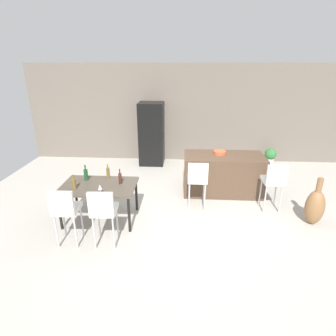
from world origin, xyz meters
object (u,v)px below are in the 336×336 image
(dining_chair_far, at_px, (103,209))
(potted_plant, at_px, (270,156))
(kitchen_island, at_px, (223,174))
(dining_table, at_px, (99,188))
(refrigerator, at_px, (152,134))
(bar_chair_left, at_px, (197,178))
(wine_bottle_near, at_px, (74,184))
(fruit_bowl, at_px, (220,152))
(wine_bottle_end, at_px, (120,178))
(bar_chair_middle, at_px, (274,180))
(wine_bottle_far, at_px, (86,174))
(wine_glass_left, at_px, (100,187))
(floor_vase, at_px, (315,207))
(wine_bottle_middle, at_px, (108,172))
(dining_chair_near, at_px, (65,208))

(dining_chair_far, height_order, potted_plant, dining_chair_far)
(kitchen_island, bearing_deg, dining_table, -151.50)
(refrigerator, bearing_deg, dining_table, -101.07)
(bar_chair_left, xyz_separation_m, potted_plant, (2.28, 2.69, -0.39))
(wine_bottle_near, height_order, fruit_bowl, wine_bottle_near)
(kitchen_island, bearing_deg, wine_bottle_end, -149.05)
(refrigerator, height_order, fruit_bowl, refrigerator)
(bar_chair_middle, xyz_separation_m, wine_bottle_far, (-3.75, -0.34, 0.16))
(dining_table, bearing_deg, potted_plant, 37.85)
(dining_table, height_order, wine_glass_left, wine_glass_left)
(kitchen_island, relative_size, potted_plant, 3.39)
(wine_bottle_near, bearing_deg, dining_table, 25.38)
(dining_chair_far, xyz_separation_m, wine_bottle_near, (-0.71, 0.63, 0.15))
(fruit_bowl, bearing_deg, floor_vase, -40.00)
(bar_chair_left, distance_m, bar_chair_middle, 1.54)
(bar_chair_left, relative_size, wine_bottle_end, 3.48)
(wine_bottle_far, height_order, fruit_bowl, wine_bottle_far)
(wine_bottle_near, height_order, potted_plant, wine_bottle_near)
(dining_table, distance_m, wine_bottle_middle, 0.43)
(wine_bottle_near, bearing_deg, floor_vase, 3.47)
(dining_chair_near, height_order, wine_glass_left, dining_chair_near)
(wine_bottle_near, bearing_deg, dining_chair_near, -83.24)
(bar_chair_left, bearing_deg, floor_vase, -12.11)
(wine_bottle_end, distance_m, floor_vase, 3.74)
(bar_chair_middle, xyz_separation_m, wine_glass_left, (-3.30, -0.91, 0.17))
(dining_chair_near, relative_size, wine_bottle_middle, 3.74)
(dining_chair_near, xyz_separation_m, wine_glass_left, (0.46, 0.46, 0.17))
(wine_glass_left, height_order, floor_vase, floor_vase)
(dining_chair_far, distance_m, wine_glass_left, 0.52)
(wine_bottle_end, bearing_deg, bar_chair_middle, 8.70)
(refrigerator, bearing_deg, wine_glass_left, -97.81)
(refrigerator, xyz_separation_m, floor_vase, (3.47, -3.17, -0.55))
(kitchen_island, distance_m, wine_bottle_far, 3.10)
(floor_vase, bearing_deg, wine_bottle_middle, 175.82)
(wine_bottle_far, xyz_separation_m, floor_vase, (4.41, -0.14, -0.49))
(dining_chair_near, bearing_deg, refrigerator, 76.83)
(wine_bottle_far, distance_m, wine_bottle_middle, 0.43)
(potted_plant, bearing_deg, dining_chair_far, -133.56)
(wine_bottle_end, bearing_deg, wine_bottle_far, 169.65)
(wine_bottle_far, relative_size, floor_vase, 0.33)
(floor_vase, bearing_deg, bar_chair_middle, 144.48)
(wine_bottle_far, height_order, wine_bottle_near, wine_bottle_far)
(dining_table, xyz_separation_m, potted_plant, (4.18, 3.25, -0.37))
(bar_chair_left, xyz_separation_m, dining_chair_far, (-1.58, -1.37, 0.00))
(dining_chair_far, bearing_deg, fruit_bowl, 47.25)
(kitchen_island, xyz_separation_m, bar_chair_middle, (0.90, -0.82, 0.24))
(kitchen_island, height_order, floor_vase, floor_vase)
(dining_chair_near, height_order, refrigerator, refrigerator)
(kitchen_island, height_order, potted_plant, kitchen_island)
(bar_chair_middle, height_order, dining_chair_near, same)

